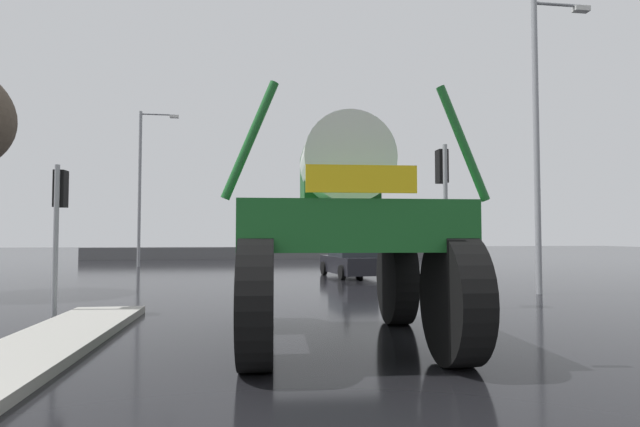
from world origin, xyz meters
name	(u,v)px	position (x,y,z in m)	size (l,w,h in m)	color
ground_plane	(269,280)	(0.00, 18.00, 0.00)	(120.00, 120.00, 0.00)	black
median_island	(21,357)	(-3.86, 5.13, 0.07)	(1.48, 9.09, 0.15)	#9E9B93
oversize_sprayer	(341,234)	(0.82, 5.84, 1.80)	(3.63, 5.23, 3.83)	black
sedan_ahead	(352,260)	(3.58, 18.87, 0.71)	(2.30, 4.29, 1.52)	black
traffic_signal_near_left	(59,206)	(-4.99, 9.51, 2.45)	(0.24, 0.54, 3.36)	gray
traffic_signal_near_right	(443,189)	(4.04, 9.50, 2.94)	(0.24, 0.54, 4.03)	gray
traffic_signal_far_left	(347,223)	(4.72, 26.03, 2.52)	(0.24, 0.55, 3.46)	gray
streetlight_near_right	(540,129)	(8.13, 11.86, 5.06)	(1.94, 0.24, 9.19)	gray
streetlight_far_left	(143,180)	(-6.98, 27.43, 4.99)	(2.24, 0.24, 8.98)	gray
roadside_barrier	(261,253)	(0.00, 36.10, 0.45)	(26.40, 0.24, 0.90)	#59595B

